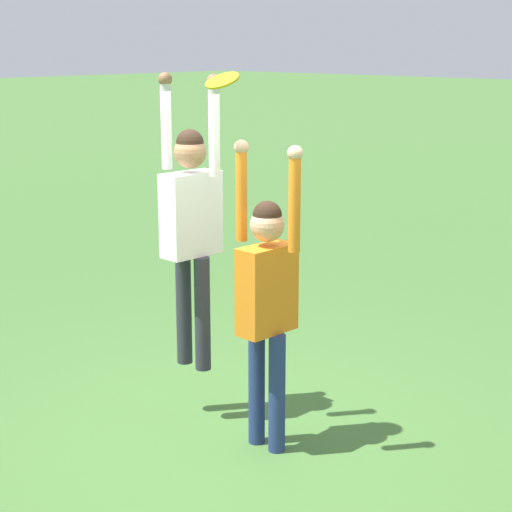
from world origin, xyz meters
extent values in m
plane|color=#3D662D|center=(0.00, 0.00, 0.00)|extent=(120.00, 120.00, 0.00)
cylinder|color=#2D2D38|center=(-0.55, 0.02, 0.85)|extent=(0.12, 0.12, 0.88)
cylinder|color=#2D2D38|center=(-0.35, 0.02, 0.85)|extent=(0.12, 0.12, 0.88)
cube|color=white|center=(-0.45, 0.02, 1.61)|extent=(0.22, 0.47, 0.63)
sphere|color=#9E704C|center=(-0.45, 0.02, 2.07)|extent=(0.24, 0.24, 0.24)
sphere|color=black|center=(-0.45, 0.02, 2.13)|extent=(0.20, 0.20, 0.20)
cylinder|color=white|center=(-0.71, 0.02, 2.25)|extent=(0.08, 0.08, 0.66)
sphere|color=#9E704C|center=(-0.71, 0.02, 2.58)|extent=(0.10, 0.10, 0.10)
cylinder|color=white|center=(-0.20, 0.02, 2.25)|extent=(0.08, 0.08, 0.66)
sphere|color=#9E704C|center=(-0.20, 0.02, 2.58)|extent=(0.10, 0.10, 0.10)
cylinder|color=navy|center=(0.23, 0.00, 0.44)|extent=(0.12, 0.12, 0.87)
cylinder|color=navy|center=(0.43, 0.00, 0.44)|extent=(0.12, 0.12, 0.87)
cube|color=orange|center=(0.33, 0.00, 1.18)|extent=(0.22, 0.44, 0.62)
sphere|color=tan|center=(0.33, 0.00, 1.64)|extent=(0.24, 0.24, 0.24)
sphere|color=black|center=(0.33, 0.00, 1.71)|extent=(0.20, 0.20, 0.20)
cylinder|color=orange|center=(0.09, 0.00, 1.82)|extent=(0.08, 0.08, 0.66)
sphere|color=tan|center=(0.09, 0.00, 2.15)|extent=(0.10, 0.10, 0.10)
cylinder|color=orange|center=(0.57, 0.00, 1.82)|extent=(0.08, 0.08, 0.66)
sphere|color=tan|center=(0.57, 0.00, 2.15)|extent=(0.10, 0.10, 0.10)
cylinder|color=yellow|center=(0.07, -0.16, 2.60)|extent=(0.24, 0.22, 0.11)
camera|label=1|loc=(4.14, -4.22, 2.85)|focal=60.00mm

